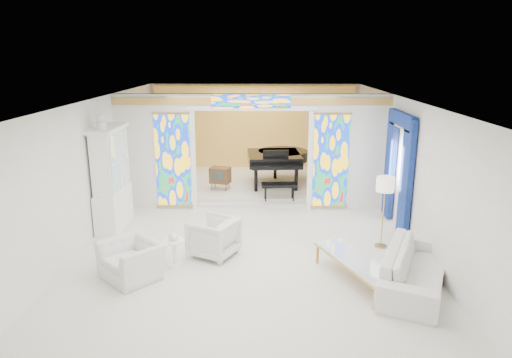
{
  "coord_description": "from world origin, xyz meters",
  "views": [
    {
      "loc": [
        0.28,
        -9.52,
        3.93
      ],
      "look_at": [
        0.14,
        0.2,
        1.28
      ],
      "focal_mm": 32.0,
      "sensor_mm": 36.0,
      "label": 1
    }
  ],
  "objects_px": {
    "armchair_left": "(132,260)",
    "sofa": "(415,268)",
    "grand_piano": "(278,158)",
    "armchair_right": "(214,237)",
    "china_cabinet": "(111,179)",
    "tv_console": "(220,175)",
    "coffee_table": "(356,261)"
  },
  "relations": [
    {
      "from": "armchair_left",
      "to": "sofa",
      "type": "distance_m",
      "value": 5.04
    },
    {
      "from": "armchair_left",
      "to": "grand_piano",
      "type": "distance_m",
      "value": 6.45
    },
    {
      "from": "armchair_left",
      "to": "armchair_right",
      "type": "bearing_deg",
      "value": 78.67
    },
    {
      "from": "china_cabinet",
      "to": "armchair_right",
      "type": "xyz_separation_m",
      "value": [
        2.52,
        -1.59,
        -0.78
      ]
    },
    {
      "from": "tv_console",
      "to": "china_cabinet",
      "type": "bearing_deg",
      "value": -117.4
    },
    {
      "from": "china_cabinet",
      "to": "grand_piano",
      "type": "distance_m",
      "value": 5.1
    },
    {
      "from": "armchair_left",
      "to": "tv_console",
      "type": "relative_size",
      "value": 1.61
    },
    {
      "from": "coffee_table",
      "to": "sofa",
      "type": "bearing_deg",
      "value": -8.25
    },
    {
      "from": "coffee_table",
      "to": "grand_piano",
      "type": "distance_m",
      "value": 6.03
    },
    {
      "from": "sofa",
      "to": "grand_piano",
      "type": "relative_size",
      "value": 0.81
    },
    {
      "from": "armchair_left",
      "to": "coffee_table",
      "type": "relative_size",
      "value": 0.51
    },
    {
      "from": "coffee_table",
      "to": "tv_console",
      "type": "bearing_deg",
      "value": 119.02
    },
    {
      "from": "armchair_right",
      "to": "china_cabinet",
      "type": "bearing_deg",
      "value": -95.39
    },
    {
      "from": "armchair_left",
      "to": "sofa",
      "type": "relative_size",
      "value": 0.43
    },
    {
      "from": "china_cabinet",
      "to": "armchair_right",
      "type": "height_order",
      "value": "china_cabinet"
    },
    {
      "from": "sofa",
      "to": "tv_console",
      "type": "xyz_separation_m",
      "value": [
        -3.89,
        5.34,
        0.25
      ]
    },
    {
      "from": "china_cabinet",
      "to": "coffee_table",
      "type": "height_order",
      "value": "china_cabinet"
    },
    {
      "from": "china_cabinet",
      "to": "tv_console",
      "type": "distance_m",
      "value": 3.44
    },
    {
      "from": "china_cabinet",
      "to": "sofa",
      "type": "xyz_separation_m",
      "value": [
        6.17,
        -2.83,
        -0.82
      ]
    },
    {
      "from": "sofa",
      "to": "coffee_table",
      "type": "xyz_separation_m",
      "value": [
        -1.0,
        0.15,
        0.05
      ]
    },
    {
      "from": "armchair_left",
      "to": "grand_piano",
      "type": "bearing_deg",
      "value": 107.47
    },
    {
      "from": "armchair_left",
      "to": "coffee_table",
      "type": "xyz_separation_m",
      "value": [
        4.03,
        -0.13,
        0.06
      ]
    },
    {
      "from": "grand_piano",
      "to": "armchair_right",
      "type": "bearing_deg",
      "value": -110.89
    },
    {
      "from": "china_cabinet",
      "to": "coffee_table",
      "type": "xyz_separation_m",
      "value": [
        5.16,
        -2.69,
        -0.77
      ]
    },
    {
      "from": "armchair_left",
      "to": "armchair_right",
      "type": "relative_size",
      "value": 1.21
    },
    {
      "from": "armchair_right",
      "to": "sofa",
      "type": "distance_m",
      "value": 3.86
    },
    {
      "from": "sofa",
      "to": "armchair_right",
      "type": "bearing_deg",
      "value": 94.96
    },
    {
      "from": "grand_piano",
      "to": "tv_console",
      "type": "relative_size",
      "value": 4.61
    },
    {
      "from": "armchair_left",
      "to": "grand_piano",
      "type": "xyz_separation_m",
      "value": [
        2.83,
        5.76,
        0.62
      ]
    },
    {
      "from": "china_cabinet",
      "to": "armchair_left",
      "type": "xyz_separation_m",
      "value": [
        1.13,
        -2.56,
        -0.83
      ]
    },
    {
      "from": "armchair_left",
      "to": "tv_console",
      "type": "distance_m",
      "value": 5.2
    },
    {
      "from": "armchair_left",
      "to": "china_cabinet",
      "type": "bearing_deg",
      "value": 157.58
    }
  ]
}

